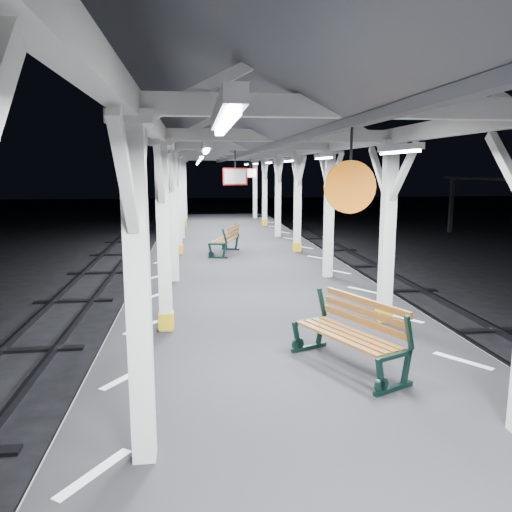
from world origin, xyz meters
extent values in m
plane|color=black|center=(0.00, 0.00, 0.00)|extent=(120.00, 120.00, 0.00)
cube|color=black|center=(0.00, 0.00, 0.50)|extent=(6.00, 50.00, 1.00)
cube|color=silver|center=(-2.45, 0.00, 1.00)|extent=(1.00, 48.00, 0.01)
cube|color=silver|center=(2.45, 0.00, 1.00)|extent=(1.00, 48.00, 0.01)
cube|color=silver|center=(-2.00, -2.00, 2.60)|extent=(0.22, 0.22, 3.20)
cube|color=silver|center=(-2.00, -2.00, 4.26)|extent=(0.40, 0.40, 0.12)
cube|color=silver|center=(-2.00, -1.45, 3.75)|extent=(0.10, 0.99, 0.99)
cube|color=silver|center=(-2.00, -2.55, 3.75)|extent=(0.10, 0.99, 0.99)
cube|color=silver|center=(-2.00, 2.00, 2.60)|extent=(0.22, 0.22, 3.20)
cube|color=silver|center=(-2.00, 2.00, 4.26)|extent=(0.40, 0.40, 0.12)
cube|color=#C59812|center=(-2.00, 2.00, 1.18)|extent=(0.26, 0.26, 0.30)
cube|color=silver|center=(-2.00, 2.55, 3.75)|extent=(0.10, 0.99, 0.99)
cube|color=silver|center=(-2.00, 1.45, 3.75)|extent=(0.10, 0.99, 0.99)
cube|color=silver|center=(-2.00, 6.00, 2.60)|extent=(0.22, 0.22, 3.20)
cube|color=silver|center=(-2.00, 6.00, 4.26)|extent=(0.40, 0.40, 0.12)
cube|color=silver|center=(-2.00, 6.55, 3.75)|extent=(0.10, 0.99, 0.99)
cube|color=silver|center=(-2.00, 5.45, 3.75)|extent=(0.10, 0.99, 0.99)
cube|color=silver|center=(-2.00, 10.00, 2.60)|extent=(0.22, 0.22, 3.20)
cube|color=silver|center=(-2.00, 10.00, 4.26)|extent=(0.40, 0.40, 0.12)
cube|color=#C59812|center=(-2.00, 10.00, 1.18)|extent=(0.26, 0.26, 0.30)
cube|color=silver|center=(-2.00, 10.55, 3.75)|extent=(0.10, 0.99, 0.99)
cube|color=silver|center=(-2.00, 9.45, 3.75)|extent=(0.10, 0.99, 0.99)
cube|color=silver|center=(-2.00, 14.00, 2.60)|extent=(0.22, 0.22, 3.20)
cube|color=silver|center=(-2.00, 14.00, 4.26)|extent=(0.40, 0.40, 0.12)
cube|color=silver|center=(-2.00, 14.55, 3.75)|extent=(0.10, 0.99, 0.99)
cube|color=silver|center=(-2.00, 13.45, 3.75)|extent=(0.10, 0.99, 0.99)
cube|color=silver|center=(-2.00, 18.00, 2.60)|extent=(0.22, 0.22, 3.20)
cube|color=silver|center=(-2.00, 18.00, 4.26)|extent=(0.40, 0.40, 0.12)
cube|color=#C59812|center=(-2.00, 18.00, 1.18)|extent=(0.26, 0.26, 0.30)
cube|color=silver|center=(-2.00, 18.55, 3.75)|extent=(0.10, 0.99, 0.99)
cube|color=silver|center=(-2.00, 17.45, 3.75)|extent=(0.10, 0.99, 0.99)
cube|color=silver|center=(-2.00, 22.00, 2.60)|extent=(0.22, 0.22, 3.20)
cube|color=silver|center=(-2.00, 22.00, 4.26)|extent=(0.40, 0.40, 0.12)
cube|color=silver|center=(-2.00, 22.55, 3.75)|extent=(0.10, 0.99, 0.99)
cube|color=silver|center=(-2.00, 21.45, 3.75)|extent=(0.10, 0.99, 0.99)
cube|color=silver|center=(2.00, -1.45, 3.75)|extent=(0.10, 0.99, 0.99)
cube|color=silver|center=(2.00, 2.00, 2.60)|extent=(0.22, 0.22, 3.20)
cube|color=silver|center=(2.00, 2.00, 4.26)|extent=(0.40, 0.40, 0.12)
cube|color=#C59812|center=(2.00, 2.00, 1.18)|extent=(0.26, 0.26, 0.30)
cube|color=silver|center=(2.00, 2.55, 3.75)|extent=(0.10, 0.99, 0.99)
cube|color=silver|center=(2.00, 1.45, 3.75)|extent=(0.10, 0.99, 0.99)
cube|color=silver|center=(2.00, 6.00, 2.60)|extent=(0.22, 0.22, 3.20)
cube|color=silver|center=(2.00, 6.00, 4.26)|extent=(0.40, 0.40, 0.12)
cube|color=silver|center=(2.00, 6.55, 3.75)|extent=(0.10, 0.99, 0.99)
cube|color=silver|center=(2.00, 5.45, 3.75)|extent=(0.10, 0.99, 0.99)
cube|color=silver|center=(2.00, 10.00, 2.60)|extent=(0.22, 0.22, 3.20)
cube|color=silver|center=(2.00, 10.00, 4.26)|extent=(0.40, 0.40, 0.12)
cube|color=#C59812|center=(2.00, 10.00, 1.18)|extent=(0.26, 0.26, 0.30)
cube|color=silver|center=(2.00, 10.55, 3.75)|extent=(0.10, 0.99, 0.99)
cube|color=silver|center=(2.00, 9.45, 3.75)|extent=(0.10, 0.99, 0.99)
cube|color=silver|center=(2.00, 14.00, 2.60)|extent=(0.22, 0.22, 3.20)
cube|color=silver|center=(2.00, 14.00, 4.26)|extent=(0.40, 0.40, 0.12)
cube|color=silver|center=(2.00, 14.55, 3.75)|extent=(0.10, 0.99, 0.99)
cube|color=silver|center=(2.00, 13.45, 3.75)|extent=(0.10, 0.99, 0.99)
cube|color=silver|center=(2.00, 18.00, 2.60)|extent=(0.22, 0.22, 3.20)
cube|color=silver|center=(2.00, 18.00, 4.26)|extent=(0.40, 0.40, 0.12)
cube|color=#C59812|center=(2.00, 18.00, 1.18)|extent=(0.26, 0.26, 0.30)
cube|color=silver|center=(2.00, 18.55, 3.75)|extent=(0.10, 0.99, 0.99)
cube|color=silver|center=(2.00, 17.45, 3.75)|extent=(0.10, 0.99, 0.99)
cube|color=silver|center=(2.00, 22.00, 2.60)|extent=(0.22, 0.22, 3.20)
cube|color=silver|center=(2.00, 22.00, 4.26)|extent=(0.40, 0.40, 0.12)
cube|color=silver|center=(2.00, 22.55, 3.75)|extent=(0.10, 0.99, 0.99)
cube|color=silver|center=(2.00, 21.45, 3.75)|extent=(0.10, 0.99, 0.99)
cube|color=silver|center=(-2.00, 0.00, 4.38)|extent=(0.18, 48.00, 0.24)
cube|color=silver|center=(2.00, 0.00, 4.38)|extent=(0.18, 48.00, 0.24)
cube|color=silver|center=(0.00, -2.00, 4.38)|extent=(4.20, 0.14, 0.20)
cube|color=silver|center=(0.00, 2.00, 4.38)|extent=(4.20, 0.14, 0.20)
cube|color=silver|center=(0.00, 6.00, 4.38)|extent=(4.20, 0.14, 0.20)
cube|color=silver|center=(0.00, 10.00, 4.38)|extent=(4.20, 0.14, 0.20)
cube|color=silver|center=(0.00, 14.00, 4.38)|extent=(4.20, 0.14, 0.20)
cube|color=silver|center=(0.00, 18.00, 4.38)|extent=(4.20, 0.14, 0.20)
cube|color=silver|center=(0.00, 22.00, 4.38)|extent=(4.20, 0.14, 0.20)
cube|color=silver|center=(0.00, 0.00, 5.30)|extent=(0.16, 48.00, 0.20)
cube|color=#4A4C51|center=(-1.30, 0.00, 4.92)|extent=(2.80, 49.00, 1.45)
cube|color=#4A4C51|center=(1.30, 0.00, 4.92)|extent=(2.80, 49.00, 1.45)
cube|color=silver|center=(-1.30, -4.00, 4.10)|extent=(0.10, 1.35, 0.08)
cube|color=white|center=(-1.30, -4.00, 4.05)|extent=(0.05, 1.25, 0.05)
cube|color=silver|center=(-1.30, 0.00, 4.10)|extent=(0.10, 1.35, 0.08)
cube|color=white|center=(-1.30, 0.00, 4.05)|extent=(0.05, 1.25, 0.05)
cube|color=silver|center=(-1.30, 4.00, 4.10)|extent=(0.10, 1.35, 0.08)
cube|color=white|center=(-1.30, 4.00, 4.05)|extent=(0.05, 1.25, 0.05)
cube|color=silver|center=(-1.30, 8.00, 4.10)|extent=(0.10, 1.35, 0.08)
cube|color=white|center=(-1.30, 8.00, 4.05)|extent=(0.05, 1.25, 0.05)
cube|color=silver|center=(-1.30, 12.00, 4.10)|extent=(0.10, 1.35, 0.08)
cube|color=white|center=(-1.30, 12.00, 4.05)|extent=(0.05, 1.25, 0.05)
cube|color=silver|center=(-1.30, 16.00, 4.10)|extent=(0.10, 1.35, 0.08)
cube|color=white|center=(-1.30, 16.00, 4.05)|extent=(0.05, 1.25, 0.05)
cube|color=silver|center=(-1.30, 20.00, 4.10)|extent=(0.10, 1.35, 0.08)
cube|color=white|center=(-1.30, 20.00, 4.05)|extent=(0.05, 1.25, 0.05)
cube|color=silver|center=(1.30, 0.00, 4.10)|extent=(0.10, 1.35, 0.08)
cube|color=white|center=(1.30, 0.00, 4.05)|extent=(0.05, 1.25, 0.05)
cube|color=silver|center=(1.30, 4.00, 4.10)|extent=(0.10, 1.35, 0.08)
cube|color=white|center=(1.30, 4.00, 4.05)|extent=(0.05, 1.25, 0.05)
cube|color=silver|center=(1.30, 8.00, 4.10)|extent=(0.10, 1.35, 0.08)
cube|color=white|center=(1.30, 8.00, 4.05)|extent=(0.05, 1.25, 0.05)
cube|color=silver|center=(1.30, 12.00, 4.10)|extent=(0.10, 1.35, 0.08)
cube|color=white|center=(1.30, 12.00, 4.05)|extent=(0.05, 1.25, 0.05)
cube|color=silver|center=(1.30, 16.00, 4.10)|extent=(0.10, 1.35, 0.08)
cube|color=white|center=(1.30, 16.00, 4.05)|extent=(0.05, 1.25, 0.05)
cube|color=silver|center=(1.30, 20.00, 4.10)|extent=(0.10, 1.35, 0.08)
cube|color=white|center=(1.30, 20.00, 4.05)|extent=(0.05, 1.25, 0.05)
cylinder|color=black|center=(0.00, -2.00, 4.05)|extent=(0.02, 0.02, 0.30)
cylinder|color=orange|center=(0.00, -2.00, 3.65)|extent=(0.50, 0.04, 0.50)
cylinder|color=black|center=(-0.62, 3.72, 4.02)|extent=(0.02, 0.02, 0.36)
cube|color=red|center=(-0.62, 3.72, 3.67)|extent=(0.50, 0.03, 0.35)
cube|color=white|center=(-0.62, 3.72, 3.67)|extent=(0.44, 0.04, 0.29)
cylinder|color=black|center=(0.66, 12.41, 4.02)|extent=(0.02, 0.02, 0.36)
cube|color=red|center=(0.66, 12.41, 3.67)|extent=(0.50, 0.03, 0.35)
cube|color=white|center=(0.66, 12.41, 3.67)|extent=(0.44, 0.05, 0.29)
cube|color=black|center=(14.00, 22.00, 1.65)|extent=(0.20, 0.20, 3.30)
sphere|color=silver|center=(14.00, 22.00, 3.22)|extent=(0.20, 0.20, 0.20)
cube|color=black|center=(1.03, -0.85, 1.03)|extent=(0.63, 0.34, 0.07)
cube|color=black|center=(0.81, -0.95, 1.25)|extent=(0.18, 0.12, 0.51)
cube|color=black|center=(1.23, -0.75, 1.25)|extent=(0.16, 0.11, 0.51)
cube|color=black|center=(1.25, -0.74, 1.74)|extent=(0.19, 0.13, 0.48)
cube|color=black|center=(0.29, 0.75, 1.03)|extent=(0.63, 0.34, 0.07)
cube|color=black|center=(0.07, 0.65, 1.25)|extent=(0.18, 0.12, 0.51)
cube|color=black|center=(0.49, 0.85, 1.25)|extent=(0.16, 0.11, 0.51)
cube|color=black|center=(0.51, 0.86, 1.74)|extent=(0.19, 0.13, 0.48)
cube|color=brown|center=(0.46, -0.14, 1.50)|extent=(0.79, 1.56, 0.04)
cube|color=brown|center=(0.59, -0.08, 1.50)|extent=(0.79, 1.56, 0.04)
cube|color=brown|center=(0.72, -0.02, 1.50)|extent=(0.79, 1.56, 0.04)
cube|color=brown|center=(0.85, 0.04, 1.50)|extent=(0.79, 1.56, 0.04)
cube|color=brown|center=(0.92, 0.07, 1.65)|extent=(0.75, 1.54, 0.10)
cube|color=brown|center=(0.94, 0.08, 1.79)|extent=(0.75, 1.54, 0.10)
cube|color=brown|center=(0.96, 0.09, 1.94)|extent=(0.75, 1.54, 0.10)
cube|color=black|center=(-0.76, 9.08, 1.03)|extent=(0.63, 0.26, 0.06)
cube|color=black|center=(-0.98, 9.15, 1.25)|extent=(0.17, 0.10, 0.50)
cube|color=black|center=(-0.56, 9.01, 1.25)|extent=(0.16, 0.10, 0.50)
cube|color=black|center=(-0.53, 9.01, 1.72)|extent=(0.18, 0.10, 0.47)
cube|color=black|center=(-0.23, 10.71, 1.03)|extent=(0.63, 0.26, 0.06)
cube|color=black|center=(-0.45, 10.78, 1.25)|extent=(0.17, 0.10, 0.50)
cube|color=black|center=(-0.03, 10.64, 1.25)|extent=(0.16, 0.10, 0.50)
cube|color=black|center=(-0.01, 10.64, 1.72)|extent=(0.18, 0.10, 0.47)
cube|color=brown|center=(-0.70, 9.96, 1.48)|extent=(0.59, 1.58, 0.04)
cube|color=brown|center=(-0.57, 9.92, 1.48)|extent=(0.59, 1.58, 0.04)
cube|color=brown|center=(-0.43, 9.87, 1.48)|extent=(0.59, 1.58, 0.04)
cube|color=brown|center=(-0.30, 9.83, 1.48)|extent=(0.59, 1.58, 0.04)
cube|color=brown|center=(-0.23, 9.81, 1.63)|extent=(0.55, 1.57, 0.10)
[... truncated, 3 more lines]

